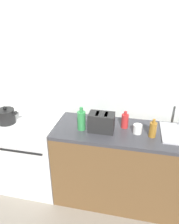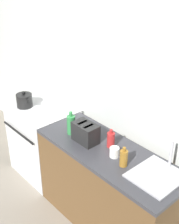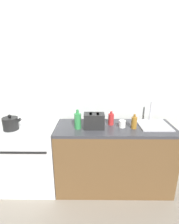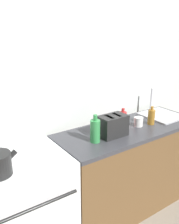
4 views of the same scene
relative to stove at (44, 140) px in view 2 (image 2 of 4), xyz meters
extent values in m
plane|color=gray|center=(0.60, -0.31, -0.47)|extent=(12.00, 12.00, 0.00)
cube|color=silver|center=(0.60, 0.37, 0.83)|extent=(8.00, 0.05, 2.60)
cube|color=silver|center=(0.00, 0.00, -0.01)|extent=(0.74, 0.63, 0.92)
cube|color=black|center=(0.00, 0.00, 0.44)|extent=(0.73, 0.61, 0.02)
cylinder|color=black|center=(-0.17, -0.13, 0.44)|extent=(0.20, 0.20, 0.01)
cylinder|color=black|center=(0.17, -0.13, 0.44)|extent=(0.20, 0.20, 0.01)
cylinder|color=black|center=(-0.17, 0.13, 0.44)|extent=(0.20, 0.20, 0.01)
cylinder|color=black|center=(0.17, 0.13, 0.44)|extent=(0.20, 0.20, 0.01)
cylinder|color=black|center=(0.00, -0.34, 0.25)|extent=(0.63, 0.02, 0.02)
cube|color=brown|center=(1.15, -0.02, -0.03)|extent=(1.54, 0.58, 0.88)
cube|color=#38383D|center=(1.15, -0.02, 0.43)|extent=(1.54, 0.58, 0.04)
cylinder|color=black|center=(-0.16, -0.12, 0.52)|extent=(0.19, 0.19, 0.15)
sphere|color=black|center=(-0.16, -0.12, 0.62)|extent=(0.04, 0.04, 0.04)
cylinder|color=black|center=(-0.07, -0.12, 0.56)|extent=(0.11, 0.04, 0.09)
cube|color=black|center=(0.87, -0.07, 0.54)|extent=(0.25, 0.16, 0.19)
cube|color=black|center=(0.83, -0.07, 0.64)|extent=(0.03, 0.11, 0.01)
cube|color=black|center=(0.92, -0.07, 0.64)|extent=(0.03, 0.11, 0.01)
cube|color=#B7B7BC|center=(1.66, 0.02, 0.45)|extent=(0.39, 0.42, 0.01)
cylinder|color=silver|center=(1.66, 0.19, 0.59)|extent=(0.02, 0.02, 0.28)
cylinder|color=#338C47|center=(0.67, -0.09, 0.55)|extent=(0.09, 0.09, 0.20)
cylinder|color=#338C47|center=(0.67, -0.09, 0.67)|extent=(0.03, 0.03, 0.05)
cylinder|color=#9E6B23|center=(1.38, -0.08, 0.52)|extent=(0.07, 0.07, 0.15)
cylinder|color=#9E6B23|center=(1.38, -0.08, 0.62)|extent=(0.03, 0.03, 0.04)
cylinder|color=#B72828|center=(1.10, 0.05, 0.52)|extent=(0.07, 0.07, 0.15)
cylinder|color=#B72828|center=(1.10, 0.05, 0.61)|extent=(0.03, 0.03, 0.04)
cylinder|color=white|center=(1.23, -0.04, 0.49)|extent=(0.09, 0.09, 0.09)
camera|label=1|loc=(1.17, -1.99, 1.59)|focal=35.00mm
camera|label=2|loc=(2.80, -1.73, 2.14)|focal=50.00mm
camera|label=3|loc=(0.83, -2.13, 1.32)|focal=28.00mm
camera|label=4|loc=(-0.48, -1.67, 1.39)|focal=40.00mm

